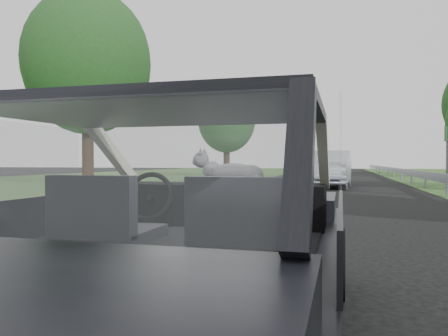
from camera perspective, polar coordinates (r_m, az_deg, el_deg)
The scene contains 10 objects.
subject_car at distance 2.67m, azimuth -4.87°, elevation -8.64°, with size 1.80×4.00×1.45m, color black.
dashboard at distance 3.24m, azimuth -1.08°, elevation -4.71°, with size 1.58×0.45×0.30m, color black.
driver_seat at distance 2.55m, azimuth -15.65°, elevation -5.57°, with size 0.50×0.72×0.42m, color #24242C.
passenger_seat at distance 2.25m, azimuth 2.22°, elevation -6.40°, with size 0.50×0.72×0.42m, color #24242C.
steering_wheel at distance 3.10m, azimuth -9.76°, elevation -3.68°, with size 0.36×0.36×0.04m, color black.
cat at distance 3.20m, azimuth 1.24°, elevation -0.55°, with size 0.59×0.18×0.26m, color gray.
other_car at distance 20.30m, azimuth 13.56°, elevation -0.09°, with size 1.99×5.04×1.66m, color #ABB0BF.
highway_sign at distance 20.25m, azimuth 27.14°, elevation 1.16°, with size 0.10×1.04×2.60m, color #1F6527.
tree_5 at distance 21.91m, azimuth -17.39°, elevation 9.60°, with size 5.94×5.94×9.01m, color #1F4421, non-canonical shape.
tree_6 at distance 33.88m, azimuth 0.35°, elevation 4.62°, with size 4.46×4.46×6.75m, color #1F4421, non-canonical shape.
Camera 1 is at (0.90, -2.47, 1.17)m, focal length 35.00 mm.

